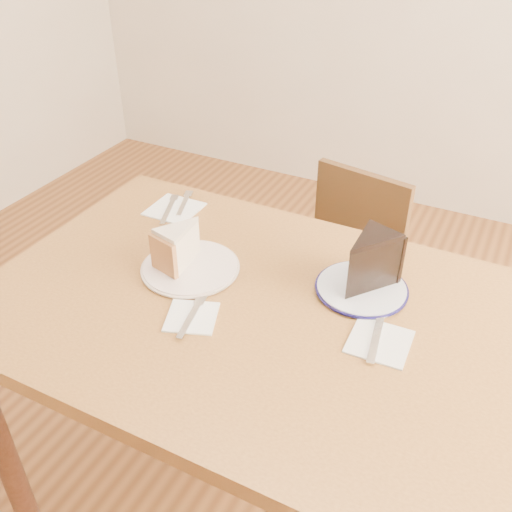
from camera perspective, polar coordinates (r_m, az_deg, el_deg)
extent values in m
plane|color=#512D15|center=(1.82, -0.22, -23.38)|extent=(4.00, 4.00, 0.00)
cube|color=brown|center=(1.26, -0.29, -5.50)|extent=(1.20, 0.80, 0.04)
cylinder|color=#371A10|center=(1.95, -9.86, -3.50)|extent=(0.06, 0.06, 0.71)
cylinder|color=#371A10|center=(1.69, 22.51, -13.58)|extent=(0.06, 0.06, 0.71)
cube|color=#331E0F|center=(1.85, 7.18, -3.62)|extent=(0.44, 0.44, 0.04)
cylinder|color=#331E0F|center=(2.05, 12.98, -7.72)|extent=(0.03, 0.03, 0.39)
cylinder|color=#331E0F|center=(2.16, 5.38, -4.37)|extent=(0.03, 0.03, 0.39)
cylinder|color=#331E0F|center=(1.84, 8.37, -13.21)|extent=(0.03, 0.03, 0.39)
cylinder|color=#331E0F|center=(1.95, 0.17, -9.08)|extent=(0.03, 0.03, 0.39)
cube|color=#331E0F|center=(1.87, 10.32, 3.53)|extent=(0.32, 0.09, 0.34)
cylinder|color=silver|center=(1.36, -6.58, -1.17)|extent=(0.22, 0.22, 0.01)
cylinder|color=white|center=(1.30, 10.50, -3.21)|extent=(0.20, 0.20, 0.01)
cube|color=white|center=(1.22, -6.45, -6.07)|extent=(0.13, 0.13, 0.00)
cube|color=white|center=(1.18, 12.24, -8.37)|extent=(0.12, 0.12, 0.00)
cube|color=white|center=(1.61, -8.16, 4.68)|extent=(0.13, 0.13, 0.00)
cube|color=silver|center=(1.21, -6.52, -6.09)|extent=(0.04, 0.14, 0.00)
cube|color=white|center=(1.19, 11.97, -7.74)|extent=(0.04, 0.17, 0.00)
cube|color=silver|center=(1.62, -7.20, 5.26)|extent=(0.06, 0.14, 0.00)
cube|color=silver|center=(1.60, -8.71, 4.62)|extent=(0.07, 0.15, 0.00)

